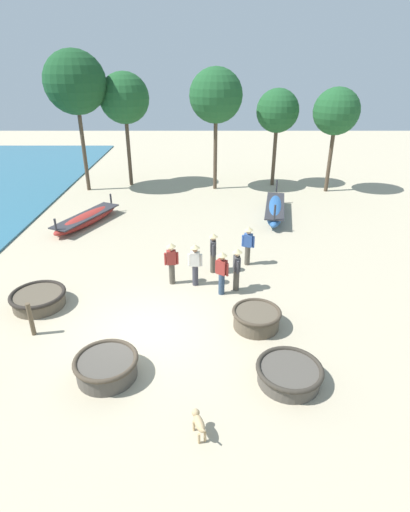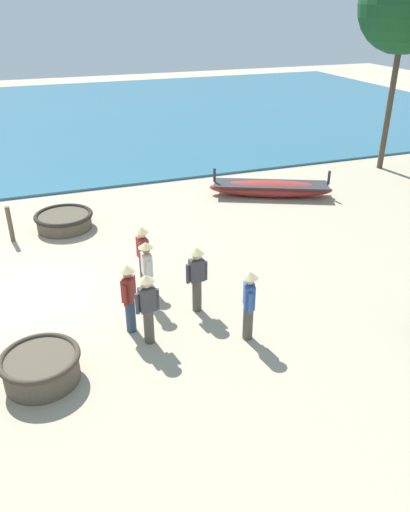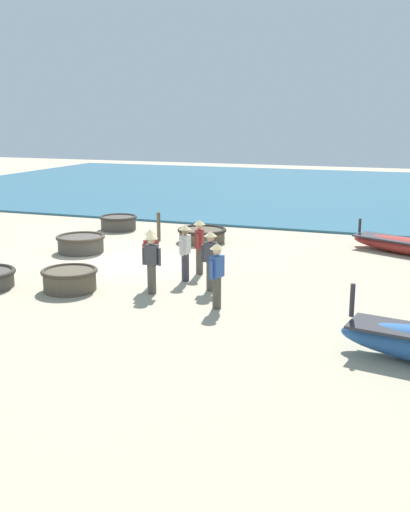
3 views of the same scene
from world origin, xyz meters
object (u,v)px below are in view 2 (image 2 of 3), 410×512
object	(u,v)px
coracle_front_right	(41,367)
fisherman_crouching	(143,253)
tree_leftmost	(406,5)
long_boat_white_hull	(271,188)
fisherman_standing_right	(148,305)
fisherman_standing_left	(197,275)
fisherman_by_coracle	(249,301)
fisherman_hauling	(129,294)
mooring_post_mid_beach	(10,224)
fisherman_with_hat	(147,269)
coracle_weathered	(64,220)

from	to	relation	value
coracle_front_right	fisherman_crouching	size ratio (longest dim) A/B	0.93
fisherman_crouching	tree_leftmost	xyz separation A→B (m)	(-6.38, 12.27, 5.50)
long_boat_white_hull	fisherman_standing_right	bearing A→B (deg)	-42.28
coracle_front_right	fisherman_standing_right	xyz separation A→B (m)	(-0.48, 2.27, 0.63)
fisherman_standing_right	fisherman_standing_left	xyz separation A→B (m)	(-0.82, 1.38, 0.00)
fisherman_by_coracle	long_boat_white_hull	bearing A→B (deg)	150.01
fisherman_standing_right	fisherman_by_coracle	size ratio (longest dim) A/B	1.00
fisherman_hauling	fisherman_by_coracle	xyz separation A→B (m)	(1.15, 2.33, 0.00)
mooring_post_mid_beach	fisherman_with_hat	bearing A→B (deg)	31.81
long_boat_white_hull	fisherman_crouching	bearing A→B (deg)	-51.45
coracle_front_right	mooring_post_mid_beach	bearing A→B (deg)	-176.63
mooring_post_mid_beach	tree_leftmost	distance (m)	16.69
fisherman_standing_left	fisherman_crouching	world-z (taller)	same
fisherman_standing_left	fisherman_by_coracle	distance (m)	1.58
fisherman_hauling	mooring_post_mid_beach	bearing A→B (deg)	-157.77
tree_leftmost	fisherman_hauling	bearing A→B (deg)	-57.77
fisherman_standing_left	fisherman_standing_right	bearing A→B (deg)	-59.24
fisherman_by_coracle	coracle_weathered	bearing A→B (deg)	-157.29
fisherman_crouching	mooring_post_mid_beach	size ratio (longest dim) A/B	1.49
coracle_front_right	fisherman_standing_left	world-z (taller)	fisherman_standing_left
fisherman_hauling	fisherman_crouching	world-z (taller)	same
fisherman_hauling	fisherman_with_hat	xyz separation A→B (m)	(-0.96, 0.65, 0.00)
long_boat_white_hull	fisherman_hauling	bearing A→B (deg)	-45.70
fisherman_standing_right	fisherman_with_hat	xyz separation A→B (m)	(-1.50, 0.37, 0.00)
long_boat_white_hull	coracle_front_right	bearing A→B (deg)	-48.92
mooring_post_mid_beach	tree_leftmost	xyz separation A→B (m)	(-2.34, 15.44, 5.90)
long_boat_white_hull	fisherman_standing_left	xyz separation A→B (m)	(6.42, -5.20, 0.66)
fisherman_hauling	fisherman_by_coracle	bearing A→B (deg)	63.73
fisherman_standing_right	fisherman_hauling	xyz separation A→B (m)	(-0.55, -0.28, 0.00)
fisherman_crouching	fisherman_standing_right	bearing A→B (deg)	-11.58
fisherman_hauling	tree_leftmost	bearing A→B (deg)	122.23
coracle_front_right	fisherman_by_coracle	bearing A→B (deg)	88.33
fisherman_crouching	long_boat_white_hull	bearing A→B (deg)	128.55
fisherman_with_hat	fisherman_crouching	bearing A→B (deg)	172.53
coracle_front_right	long_boat_white_hull	bearing A→B (deg)	131.08
fisherman_standing_left	fisherman_with_hat	size ratio (longest dim) A/B	1.00
fisherman_by_coracle	coracle_front_right	bearing A→B (deg)	-91.67
mooring_post_mid_beach	fisherman_by_coracle	bearing A→B (deg)	33.96
coracle_weathered	fisherman_standing_right	bearing A→B (deg)	8.83
fisherman_crouching	tree_leftmost	world-z (taller)	tree_leftmost
coracle_front_right	fisherman_crouching	distance (m)	4.03
coracle_weathered	fisherman_hauling	bearing A→B (deg)	7.12
fisherman_standing_left	tree_leftmost	xyz separation A→B (m)	(-7.94, 11.37, 5.50)
coracle_weathered	mooring_post_mid_beach	size ratio (longest dim) A/B	1.67
coracle_front_right	mooring_post_mid_beach	distance (m)	6.92
coracle_front_right	fisherman_with_hat	xyz separation A→B (m)	(-1.98, 2.65, 0.63)
coracle_front_right	long_boat_white_hull	world-z (taller)	long_boat_white_hull
fisherman_hauling	fisherman_with_hat	world-z (taller)	same
long_boat_white_hull	tree_leftmost	xyz separation A→B (m)	(-1.52, 6.17, 6.16)
fisherman_standing_left	fisherman_by_coracle	bearing A→B (deg)	25.17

